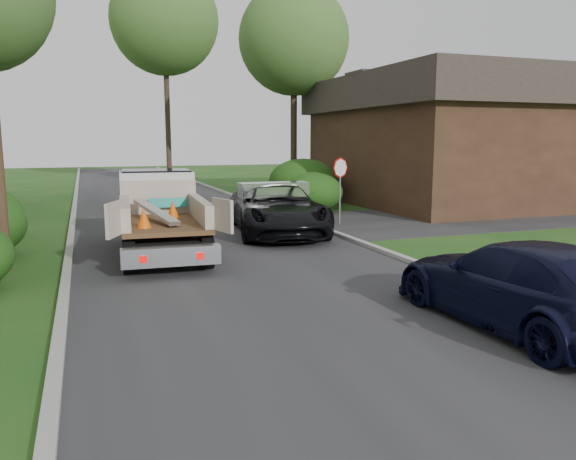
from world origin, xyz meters
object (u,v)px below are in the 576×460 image
(tree_right_far, at_px, (294,40))
(flatbed_truck, at_px, (159,207))
(tree_center_far, at_px, (164,21))
(stop_sign, at_px, (340,177))
(house_right, at_px, (441,139))
(black_pickup, at_px, (278,209))
(navy_suv, at_px, (521,284))

(tree_right_far, distance_m, flatbed_truck, 17.89)
(tree_center_far, bearing_deg, stop_sign, -81.34)
(tree_center_far, bearing_deg, house_right, -55.49)
(stop_sign, distance_m, house_right, 9.37)
(tree_center_far, distance_m, black_pickup, 24.33)
(house_right, xyz_separation_m, navy_suv, (-9.89, -16.50, -2.42))
(tree_right_far, relative_size, tree_center_far, 0.79)
(stop_sign, bearing_deg, navy_suv, -100.29)
(stop_sign, xyz_separation_m, tree_right_far, (2.30, 11.00, 6.70))
(house_right, distance_m, tree_center_far, 20.93)
(flatbed_truck, bearing_deg, tree_right_far, 59.36)
(house_right, height_order, flatbed_truck, house_right)
(stop_sign, height_order, black_pickup, stop_sign)
(stop_sign, distance_m, flatbed_truck, 7.32)
(stop_sign, bearing_deg, black_pickup, -158.33)
(tree_right_far, xyz_separation_m, black_pickup, (-5.10, -12.11, -7.65))
(tree_right_far, xyz_separation_m, tree_center_far, (-5.50, 10.00, 2.50))
(stop_sign, relative_size, flatbed_truck, 0.41)
(tree_right_far, bearing_deg, flatbed_truck, -124.01)
(tree_center_far, xyz_separation_m, flatbed_truck, (-3.64, -23.55, -9.77))
(flatbed_truck, xyz_separation_m, black_pickup, (4.04, 1.44, -0.38))
(tree_center_far, distance_m, flatbed_truck, 25.75)
(stop_sign, distance_m, tree_center_far, 23.15)
(tree_right_far, bearing_deg, tree_center_far, 118.81)
(black_pickup, bearing_deg, house_right, 39.18)
(stop_sign, xyz_separation_m, house_right, (7.80, 5.00, 1.38))
(stop_sign, height_order, flatbed_truck, stop_sign)
(tree_center_far, height_order, black_pickup, tree_center_far)
(stop_sign, bearing_deg, tree_right_far, 78.19)
(stop_sign, height_order, navy_suv, stop_sign)
(tree_center_far, xyz_separation_m, navy_suv, (1.11, -32.50, -10.24))
(navy_suv, bearing_deg, tree_right_far, -102.01)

